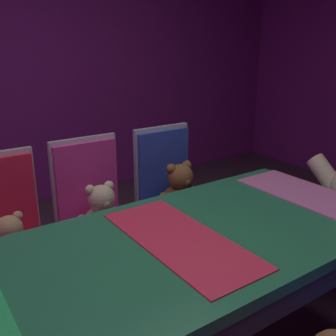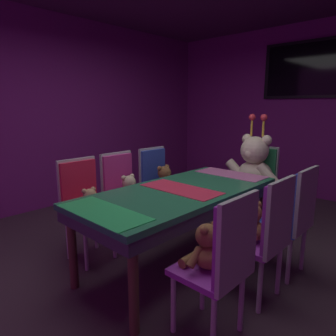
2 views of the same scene
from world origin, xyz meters
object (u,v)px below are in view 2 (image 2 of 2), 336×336
chair_left_0 (82,198)px  chair_right_0 (226,255)px  banquet_table (181,198)px  chair_right_1 (269,229)px  chair_left_1 (121,188)px  teddy_right_0 (206,249)px  king_teddy_bear (253,166)px  teddy_left_2 (165,181)px  teddy_right_1 (251,224)px  teddy_left_1 (129,191)px  wall_tv (312,69)px  throne_chair (259,176)px  chair_right_2 (296,211)px  teddy_left_0 (91,204)px  chair_left_2 (156,179)px

chair_left_0 → chair_right_0: bearing=-1.0°
banquet_table → chair_right_1: (0.85, 0.02, -0.05)m
chair_left_1 → teddy_right_0: (1.56, -0.54, -0.01)m
teddy_right_0 → chair_left_1: bearing=-19.0°
chair_left_0 → king_teddy_bear: bearing=66.3°
teddy_left_2 → chair_right_0: 1.89m
banquet_table → teddy_right_1: 0.71m
teddy_left_1 → teddy_right_0: (1.42, -0.54, 0.00)m
teddy_left_1 → wall_tv: wall_tv is taller
teddy_right_0 → teddy_right_1: teddy_right_1 is taller
chair_left_1 → teddy_left_1: bearing=0.0°
chair_left_0 → wall_tv: size_ratio=0.65×
banquet_table → throne_chair: (0.00, 1.54, -0.05)m
teddy_right_0 → banquet_table: bearing=-38.3°
chair_right_2 → banquet_table: bearing=32.0°
chair_right_0 → throne_chair: same height
teddy_left_0 → chair_left_2: 1.07m
teddy_left_0 → teddy_left_1: (-0.03, 0.51, 0.02)m
chair_left_2 → chair_right_0: (1.70, -1.08, 0.00)m
throne_chair → chair_left_1: bearing=-29.0°
teddy_right_1 → chair_right_2: bearing=-106.1°
banquet_table → chair_left_0: chair_left_0 is taller
chair_right_0 → throne_chair: size_ratio=1.00×
teddy_left_0 → teddy_left_2: (-0.02, 1.05, 0.03)m
chair_left_1 → teddy_right_1: chair_left_1 is taller
chair_left_1 → teddy_right_0: bearing=-19.0°
teddy_left_0 → teddy_left_1: size_ratio=0.87×
chair_right_1 → chair_left_2: bearing=-16.6°
teddy_left_0 → teddy_right_1: 1.49m
chair_left_2 → teddy_left_1: bearing=-75.5°
teddy_left_2 → throne_chair: (0.71, 1.01, -0.00)m
chair_left_1 → throne_chair: size_ratio=1.00×
banquet_table → chair_left_1: size_ratio=2.05×
teddy_left_1 → wall_tv: bearing=77.0°
chair_right_0 → throne_chair: (-0.84, 2.10, 0.00)m
chair_left_1 → chair_right_2: (1.72, 0.55, 0.00)m
chair_right_0 → chair_right_1: size_ratio=1.00×
chair_left_0 → throne_chair: size_ratio=1.00×
chair_right_2 → teddy_left_0: bearing=34.4°
chair_right_2 → chair_left_2: bearing=0.1°
teddy_left_0 → teddy_right_1: size_ratio=0.86×
chair_left_2 → wall_tv: size_ratio=0.65×
chair_left_1 → throne_chair: 1.78m
chair_right_2 → teddy_right_1: bearing=73.9°
chair_left_0 → teddy_left_0: size_ratio=3.50×
banquet_table → chair_right_2: chair_right_2 is taller
teddy_left_0 → king_teddy_bear: king_teddy_bear is taller
teddy_left_1 → throne_chair: throne_chair is taller
teddy_left_2 → teddy_right_1: bearing=-19.8°
teddy_right_0 → chair_right_1: size_ratio=0.33×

